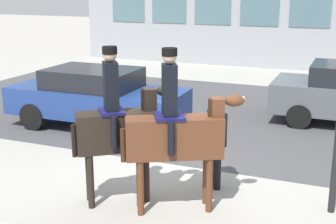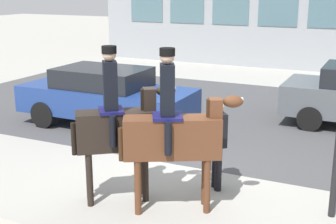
{
  "view_description": "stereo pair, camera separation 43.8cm",
  "coord_description": "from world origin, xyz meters",
  "px_view_note": "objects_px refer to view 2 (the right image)",
  "views": [
    {
      "loc": [
        3.06,
        -7.94,
        3.6
      ],
      "look_at": [
        0.17,
        -0.82,
        1.51
      ],
      "focal_mm": 50.0,
      "sensor_mm": 36.0,
      "label": 1
    },
    {
      "loc": [
        3.46,
        -7.76,
        3.6
      ],
      "look_at": [
        0.17,
        -0.82,
        1.51
      ],
      "focal_mm": 50.0,
      "sensor_mm": 36.0,
      "label": 2
    }
  ],
  "objects_px": {
    "mounted_horse_lead": "(118,125)",
    "pedestrian_bystander": "(217,138)",
    "street_car_near_lane": "(106,96)",
    "mounted_horse_companion": "(174,132)"
  },
  "relations": [
    {
      "from": "mounted_horse_lead",
      "to": "mounted_horse_companion",
      "type": "height_order",
      "value": "mounted_horse_companion"
    },
    {
      "from": "street_car_near_lane",
      "to": "pedestrian_bystander",
      "type": "bearing_deg",
      "value": -32.62
    },
    {
      "from": "pedestrian_bystander",
      "to": "street_car_near_lane",
      "type": "height_order",
      "value": "pedestrian_bystander"
    },
    {
      "from": "mounted_horse_companion",
      "to": "street_car_near_lane",
      "type": "height_order",
      "value": "mounted_horse_companion"
    },
    {
      "from": "mounted_horse_companion",
      "to": "mounted_horse_lead",
      "type": "bearing_deg",
      "value": 156.08
    },
    {
      "from": "mounted_horse_companion",
      "to": "pedestrian_bystander",
      "type": "relative_size",
      "value": 1.63
    },
    {
      "from": "mounted_horse_lead",
      "to": "pedestrian_bystander",
      "type": "distance_m",
      "value": 1.8
    },
    {
      "from": "mounted_horse_lead",
      "to": "pedestrian_bystander",
      "type": "height_order",
      "value": "mounted_horse_lead"
    },
    {
      "from": "pedestrian_bystander",
      "to": "street_car_near_lane",
      "type": "distance_m",
      "value": 4.69
    },
    {
      "from": "mounted_horse_lead",
      "to": "pedestrian_bystander",
      "type": "relative_size",
      "value": 1.62
    }
  ]
}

